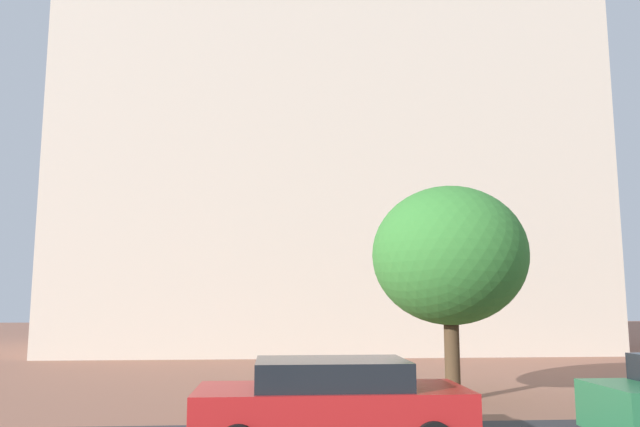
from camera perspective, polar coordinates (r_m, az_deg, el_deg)
landmark_building at (r=33.53m, az=1.03°, el=7.03°), size 25.88×12.30×35.28m
car_red at (r=10.62m, az=1.06°, el=-17.51°), size 4.47×2.10×1.48m
tree_curb_far at (r=15.88m, az=11.95°, el=-3.86°), size 3.90×3.90×5.35m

